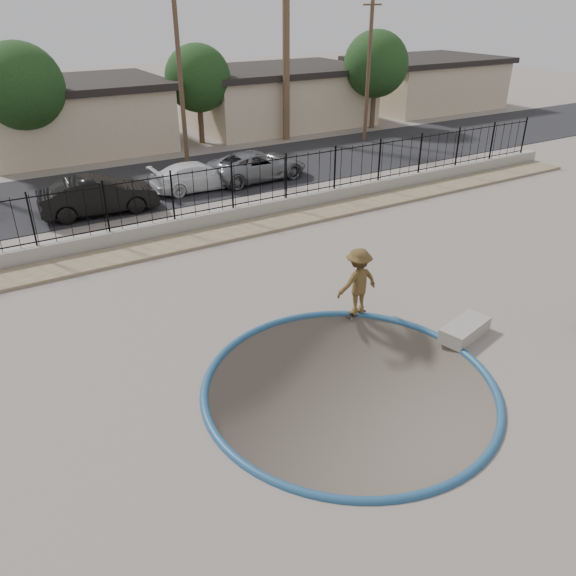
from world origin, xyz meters
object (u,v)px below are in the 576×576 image
(car_c, at_px, (198,176))
(concrete_ledge, at_px, (465,330))
(car_b, at_px, (98,196))
(skateboard, at_px, (356,314))
(skater, at_px, (358,285))
(car_d, at_px, (257,165))

(car_c, bearing_deg, concrete_ledge, -175.79)
(car_b, xyz_separation_m, car_c, (4.87, 0.99, -0.14))
(skateboard, distance_m, concrete_ledge, 3.04)
(skater, bearing_deg, car_c, -93.01)
(concrete_ledge, distance_m, car_d, 15.96)
(skater, relative_size, car_d, 0.39)
(skater, distance_m, car_c, 13.43)
(car_b, xyz_separation_m, car_d, (8.07, 0.99, -0.08))
(skater, distance_m, car_d, 13.98)
(skateboard, relative_size, car_b, 0.15)
(car_c, xyz_separation_m, car_d, (3.21, 0.00, 0.06))
(skater, distance_m, skateboard, 0.94)
(skater, xyz_separation_m, car_d, (3.98, 13.40, -0.26))
(concrete_ledge, xyz_separation_m, car_b, (-5.93, 14.82, 0.62))
(skateboard, height_order, concrete_ledge, concrete_ledge)
(concrete_ledge, xyz_separation_m, car_d, (2.14, 15.81, 0.54))
(skateboard, bearing_deg, car_d, 64.40)
(skater, xyz_separation_m, skateboard, (0.00, 0.00, -0.94))
(skater, relative_size, skateboard, 2.73)
(skater, distance_m, concrete_ledge, 3.14)
(skateboard, distance_m, car_b, 13.09)
(concrete_ledge, bearing_deg, skateboard, 127.43)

